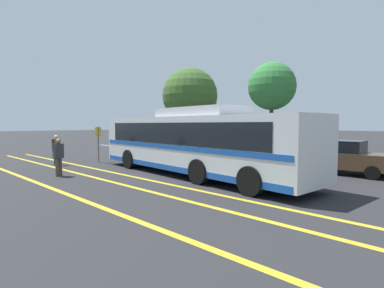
{
  "coord_description": "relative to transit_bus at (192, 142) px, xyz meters",
  "views": [
    {
      "loc": [
        8.5,
        -10.37,
        2.35
      ],
      "look_at": [
        -1.12,
        -0.47,
        1.45
      ],
      "focal_mm": 28.0,
      "sensor_mm": 36.0,
      "label": 1
    }
  ],
  "objects": [
    {
      "name": "pedestrian_1",
      "position": [
        -8.04,
        -3.01,
        -0.56
      ],
      "size": [
        0.45,
        0.45,
        1.74
      ],
      "rotation": [
        0.0,
        0.0,
        0.77
      ],
      "color": "#191E38",
      "rests_on": "ground_plane"
    },
    {
      "name": "curb_strip",
      "position": [
        -0.02,
        6.38,
        -1.48
      ],
      "size": [
        40.17,
        0.36,
        0.15
      ],
      "primitive_type": "cube",
      "color": "#99999E",
      "rests_on": "ground_plane"
    },
    {
      "name": "lane_strip_0",
      "position": [
        -0.02,
        -2.2,
        -1.56
      ],
      "size": [
        32.17,
        0.2,
        0.01
      ],
      "primitive_type": "cube",
      "rotation": [
        0.0,
        0.0,
        1.57
      ],
      "color": "gold",
      "rests_on": "ground_plane"
    },
    {
      "name": "ground_plane",
      "position": [
        1.1,
        0.47,
        -1.56
      ],
      "size": [
        220.0,
        220.0,
        0.0
      ],
      "primitive_type": "plane",
      "color": "#262628"
    },
    {
      "name": "parked_car_0",
      "position": [
        -11.45,
        4.84,
        -0.84
      ],
      "size": [
        4.68,
        1.97,
        1.42
      ],
      "rotation": [
        0.0,
        0.0,
        -1.59
      ],
      "color": "#9E9EA3",
      "rests_on": "ground_plane"
    },
    {
      "name": "tree_0",
      "position": [
        -0.93,
        8.82,
        3.39
      ],
      "size": [
        3.27,
        3.27,
        6.61
      ],
      "color": "#513823",
      "rests_on": "ground_plane"
    },
    {
      "name": "bus_stop_sign",
      "position": [
        -7.4,
        -0.71,
        -0.15
      ],
      "size": [
        0.07,
        0.4,
        2.23
      ],
      "rotation": [
        0.0,
        0.0,
        1.48
      ],
      "color": "#59595E",
      "rests_on": "ground_plane"
    },
    {
      "name": "lane_strip_1",
      "position": [
        -0.02,
        -3.5,
        -1.56
      ],
      "size": [
        32.17,
        0.2,
        0.01
      ],
      "primitive_type": "cube",
      "rotation": [
        0.0,
        0.0,
        1.57
      ],
      "color": "gold",
      "rests_on": "ground_plane"
    },
    {
      "name": "lane_strip_2",
      "position": [
        -0.02,
        -5.71,
        -1.56
      ],
      "size": [
        32.17,
        0.2,
        0.01
      ],
      "primitive_type": "cube",
      "rotation": [
        0.0,
        0.0,
        1.57
      ],
      "color": "gold",
      "rests_on": "ground_plane"
    },
    {
      "name": "pedestrian_0",
      "position": [
        -4.13,
        -4.46,
        -0.58
      ],
      "size": [
        0.29,
        0.45,
        1.71
      ],
      "rotation": [
        0.0,
        0.0,
        4.9
      ],
      "color": "brown",
      "rests_on": "ground_plane"
    },
    {
      "name": "transit_bus",
      "position": [
        0.0,
        0.0,
        0.0
      ],
      "size": [
        12.64,
        3.68,
        3.1
      ],
      "rotation": [
        0.0,
        0.0,
        1.48
      ],
      "color": "silver",
      "rests_on": "ground_plane"
    },
    {
      "name": "parked_car_2",
      "position": [
        -0.51,
        5.34,
        -0.86
      ],
      "size": [
        4.22,
        2.19,
        1.37
      ],
      "rotation": [
        0.0,
        0.0,
        -1.52
      ],
      "color": "silver",
      "rests_on": "ground_plane"
    },
    {
      "name": "parked_car_1",
      "position": [
        -5.8,
        4.92,
        -0.82
      ],
      "size": [
        4.48,
        2.16,
        1.42
      ],
      "rotation": [
        0.0,
        0.0,
        1.51
      ],
      "color": "navy",
      "rests_on": "ground_plane"
    },
    {
      "name": "parked_car_3",
      "position": [
        4.94,
        5.26,
        -0.77
      ],
      "size": [
        4.42,
        1.99,
        1.59
      ],
      "rotation": [
        0.0,
        0.0,
        -1.54
      ],
      "color": "#4C3823",
      "rests_on": "ground_plane"
    },
    {
      "name": "tree_1",
      "position": [
        -9.8,
        9.8,
        3.42
      ],
      "size": [
        5.06,
        5.06,
        7.52
      ],
      "color": "#513823",
      "rests_on": "ground_plane"
    }
  ]
}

